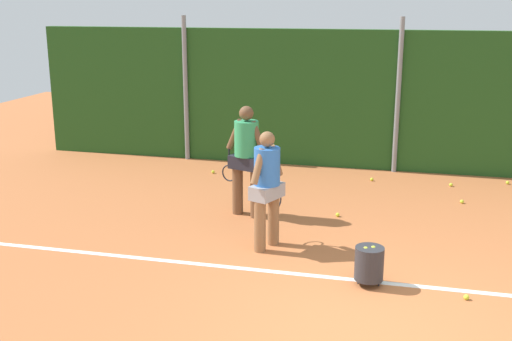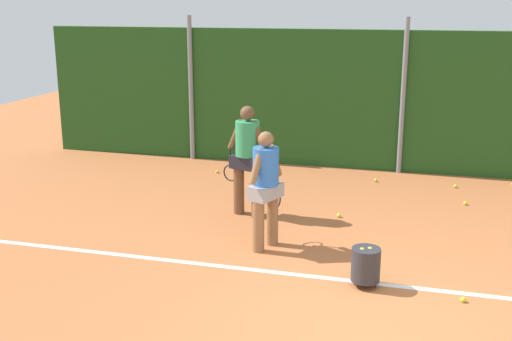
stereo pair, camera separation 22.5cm
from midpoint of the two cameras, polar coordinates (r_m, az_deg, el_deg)
ground_plane at (r=8.90m, az=10.65°, el=-7.81°), size 27.08×27.08×0.00m
hedge_fence_backdrop at (r=13.23m, az=12.25°, el=6.12°), size 15.69×0.25×2.87m
fence_post_left at (r=13.91m, az=-6.85°, el=7.33°), size 0.10×0.10×3.13m
fence_post_center at (r=13.03m, az=12.26°, el=6.57°), size 0.10×0.10×3.13m
court_baseline_paint at (r=8.17m, az=10.30°, el=-9.93°), size 11.46×0.10×0.01m
player_foreground_near at (r=8.80m, az=0.28°, el=-1.23°), size 0.46×0.76×1.70m
player_midcourt at (r=10.15m, az=-1.52°, el=1.40°), size 0.82×0.46×1.82m
ball_hopper at (r=7.97m, az=9.41°, el=-8.28°), size 0.36×0.36×0.51m
tennis_ball_0 at (r=12.95m, az=-4.40°, el=-0.12°), size 0.07×0.07×0.07m
tennis_ball_1 at (r=12.55m, az=9.94°, el=-0.80°), size 0.07×0.07×0.07m
tennis_ball_2 at (r=11.55m, az=17.62°, el=-2.70°), size 0.07×0.07×0.07m
tennis_ball_3 at (r=7.97m, az=17.74°, el=-10.87°), size 0.07×0.07×0.07m
tennis_ball_4 at (r=12.54m, az=16.75°, el=-1.25°), size 0.07×0.07×0.07m
tennis_ball_5 at (r=10.42m, az=6.79°, el=-4.00°), size 0.07×0.07×0.07m
tennis_ball_9 at (r=13.04m, az=21.36°, el=-1.03°), size 0.07×0.07×0.07m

